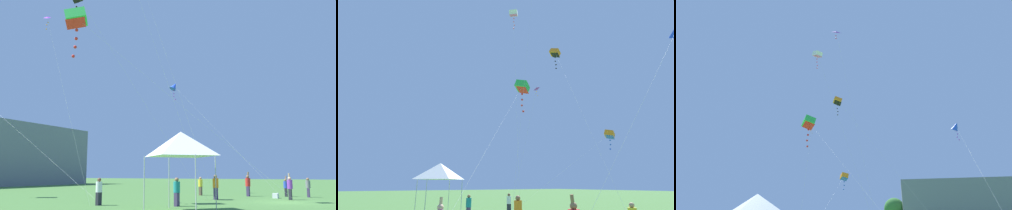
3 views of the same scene
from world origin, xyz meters
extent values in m
cube|color=slate|center=(16.39, 50.21, 5.07)|extent=(29.78, 15.77, 10.14)
ellipsoid|color=#387533|center=(-0.46, 54.20, 4.86)|extent=(4.94, 4.44, 5.19)
ellipsoid|color=#477A38|center=(17.86, 47.33, 4.51)|extent=(4.58, 4.12, 4.81)
pyramid|color=white|center=(-8.87, 3.80, 3.49)|extent=(3.16, 3.16, 1.31)
cylinder|color=silver|center=(-2.60, 8.32, 12.15)|extent=(5.02, 6.50, 24.29)
pyramid|color=purple|center=(-5.10, 11.53, 24.34)|extent=(0.99, 0.81, 0.65)
sphere|color=red|center=(-5.15, 11.50, 23.72)|extent=(0.14, 0.14, 0.14)
sphere|color=red|center=(-5.13, 11.56, 23.33)|extent=(0.14, 0.14, 0.14)
cylinder|color=silver|center=(7.19, 6.77, 5.46)|extent=(0.14, 10.20, 10.91)
cone|color=blue|center=(7.12, 11.87, 10.91)|extent=(1.15, 1.04, 1.10)
sphere|color=purple|center=(7.10, 11.90, 10.46)|extent=(0.11, 0.11, 0.11)
sphere|color=purple|center=(7.18, 11.94, 10.14)|extent=(0.11, 0.11, 0.11)
sphere|color=purple|center=(7.09, 11.91, 9.83)|extent=(0.11, 0.11, 0.11)
sphere|color=purple|center=(7.20, 11.80, 9.52)|extent=(0.11, 0.11, 0.11)
cylinder|color=silver|center=(-3.52, 7.90, 10.11)|extent=(6.95, 4.37, 20.23)
cube|color=white|center=(-6.99, 10.08, 20.22)|extent=(1.38, 1.34, 0.88)
cube|color=pink|center=(-6.99, 10.08, 19.94)|extent=(1.16, 1.15, 0.40)
sphere|color=pink|center=(-7.03, 10.15, 19.59)|extent=(0.16, 0.16, 0.16)
sphere|color=pink|center=(-7.01, 10.11, 19.16)|extent=(0.16, 0.16, 0.16)
sphere|color=pink|center=(-6.95, 10.15, 18.72)|extent=(0.16, 0.16, 0.16)
sphere|color=pink|center=(-6.93, 10.04, 18.28)|extent=(0.16, 0.16, 0.16)
cylinder|color=silver|center=(-7.03, 16.65, 4.10)|extent=(1.05, 13.61, 8.20)
cube|color=orange|center=(-6.51, 23.45, 8.20)|extent=(1.43, 1.56, 1.11)
cube|color=blue|center=(-6.51, 23.45, 7.87)|extent=(1.30, 1.29, 0.54)
sphere|color=blue|center=(-6.51, 23.44, 7.46)|extent=(0.18, 0.18, 0.18)
sphere|color=blue|center=(-6.50, 23.40, 6.95)|extent=(0.18, 0.18, 0.18)
sphere|color=blue|center=(-6.59, 23.39, 6.44)|extent=(0.18, 0.18, 0.18)
cylinder|color=silver|center=(-0.06, 11.36, 8.01)|extent=(10.93, 6.13, 16.03)
cube|color=orange|center=(-5.51, 14.41, 16.02)|extent=(1.26, 1.18, 1.05)
cube|color=black|center=(-5.51, 14.41, 15.75)|extent=(1.11, 0.91, 0.60)
sphere|color=black|center=(-5.47, 14.35, 15.42)|extent=(0.15, 0.15, 0.15)
sphere|color=black|center=(-5.52, 14.40, 14.99)|extent=(0.15, 0.15, 0.15)
sphere|color=black|center=(-5.46, 14.42, 14.57)|extent=(0.15, 0.15, 0.15)
sphere|color=black|center=(-5.48, 14.42, 14.15)|extent=(0.15, 0.15, 0.15)
cylinder|color=silver|center=(-8.39, 12.31, 6.41)|extent=(0.55, 3.96, 12.82)
pyramid|color=purple|center=(-8.68, 14.27, 12.85)|extent=(0.64, 0.70, 0.42)
sphere|color=orange|center=(-8.61, 14.22, 12.48)|extent=(0.08, 0.08, 0.08)
sphere|color=orange|center=(-8.73, 14.21, 12.25)|extent=(0.08, 0.08, 0.08)
sphere|color=orange|center=(-8.60, 14.36, 12.01)|extent=(0.08, 0.08, 0.08)
cylinder|color=silver|center=(-2.90, 5.89, 6.27)|extent=(10.74, 12.20, 12.53)
cube|color=green|center=(-8.26, 11.99, 12.53)|extent=(1.81, 1.95, 1.36)
cube|color=red|center=(-8.26, 11.99, 12.13)|extent=(1.66, 1.61, 0.65)
sphere|color=red|center=(-8.22, 11.92, 11.63)|extent=(0.22, 0.22, 0.22)
sphere|color=red|center=(-8.23, 11.92, 11.01)|extent=(0.22, 0.22, 0.22)
sphere|color=red|center=(-8.30, 11.91, 10.39)|extent=(0.22, 0.22, 0.22)
sphere|color=red|center=(-8.28, 12.06, 9.76)|extent=(0.22, 0.22, 0.22)
camera|label=1|loc=(-27.12, -4.58, 1.93)|focal=40.00mm
camera|label=2|loc=(13.06, -3.50, 2.42)|focal=28.00mm
camera|label=3|loc=(1.20, -14.38, 2.39)|focal=28.00mm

